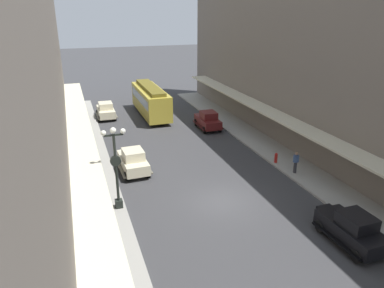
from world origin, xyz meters
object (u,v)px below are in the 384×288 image
at_px(fire_hydrant, 276,158).
at_px(pedestrian_0, 296,162).
at_px(parked_car_1, 133,160).
at_px(pedestrian_1, 96,172).
at_px(parked_car_0, 208,120).
at_px(parked_car_2, 352,228).
at_px(parked_car_3, 106,110).
at_px(lamp_post_with_clock, 116,165).
at_px(pedestrian_2, 91,266).
at_px(streetcar, 151,100).

distance_m(fire_hydrant, pedestrian_0, 2.18).
bearing_deg(parked_car_1, pedestrian_1, -154.49).
bearing_deg(parked_car_1, parked_car_0, 41.10).
height_order(parked_car_2, pedestrian_0, parked_car_2).
bearing_deg(parked_car_2, parked_car_3, 108.87).
distance_m(parked_car_1, lamp_post_with_clock, 5.85).
bearing_deg(parked_car_2, lamp_post_with_clock, 145.95).
bearing_deg(fire_hydrant, parked_car_1, 168.26).
bearing_deg(pedestrian_1, fire_hydrant, -3.88).
bearing_deg(pedestrian_2, fire_hydrant, 31.30).
distance_m(lamp_post_with_clock, fire_hydrant, 13.30).
distance_m(parked_car_0, fire_hydrant, 10.39).
height_order(parked_car_2, pedestrian_2, parked_car_2).
relative_size(parked_car_0, parked_car_3, 1.01).
relative_size(fire_hydrant, pedestrian_0, 0.50).
bearing_deg(parked_car_0, pedestrian_2, -124.09).
xyz_separation_m(parked_car_2, pedestrian_0, (2.10, 8.21, 0.05)).
bearing_deg(parked_car_3, pedestrian_0, -59.33).
distance_m(lamp_post_with_clock, pedestrian_1, 4.42).
distance_m(parked_car_3, pedestrian_0, 22.70).
bearing_deg(parked_car_0, parked_car_1, -138.90).
xyz_separation_m(parked_car_1, pedestrian_1, (-2.80, -1.34, 0.07)).
distance_m(pedestrian_0, pedestrian_2, 16.66).
height_order(parked_car_3, fire_hydrant, parked_car_3).
bearing_deg(lamp_post_with_clock, streetcar, 71.65).
height_order(parked_car_0, lamp_post_with_clock, lamp_post_with_clock).
distance_m(parked_car_0, pedestrian_2, 23.22).
xyz_separation_m(parked_car_1, streetcar, (4.67, 14.44, 0.96)).
bearing_deg(lamp_post_with_clock, pedestrian_2, -108.71).
relative_size(parked_car_0, lamp_post_with_clock, 0.83).
relative_size(parked_car_2, lamp_post_with_clock, 0.83).
height_order(fire_hydrant, pedestrian_1, pedestrian_1).
bearing_deg(streetcar, parked_car_2, -80.57).
xyz_separation_m(parked_car_1, parked_car_3, (-0.32, 15.14, 0.00)).
bearing_deg(streetcar, parked_car_3, 172.00).
bearing_deg(streetcar, parked_car_1, -107.93).
distance_m(fire_hydrant, pedestrian_2, 17.35).
relative_size(parked_car_0, pedestrian_2, 2.62).
distance_m(pedestrian_0, pedestrian_1, 14.39).
relative_size(parked_car_2, parked_car_3, 1.00).
bearing_deg(parked_car_3, lamp_post_with_clock, -94.26).
bearing_deg(parked_car_3, parked_car_2, -71.13).
xyz_separation_m(parked_car_0, parked_car_3, (-9.43, 7.19, 0.00)).
distance_m(parked_car_2, fire_hydrant, 10.48).
xyz_separation_m(parked_car_0, fire_hydrant, (1.80, -10.22, -0.38)).
xyz_separation_m(fire_hydrant, pedestrian_1, (-13.72, 0.93, 0.45)).
distance_m(streetcar, pedestrian_0, 19.96).
relative_size(pedestrian_0, pedestrian_2, 1.00).
bearing_deg(pedestrian_1, parked_car_2, -43.25).
height_order(parked_car_3, pedestrian_1, parked_car_3).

